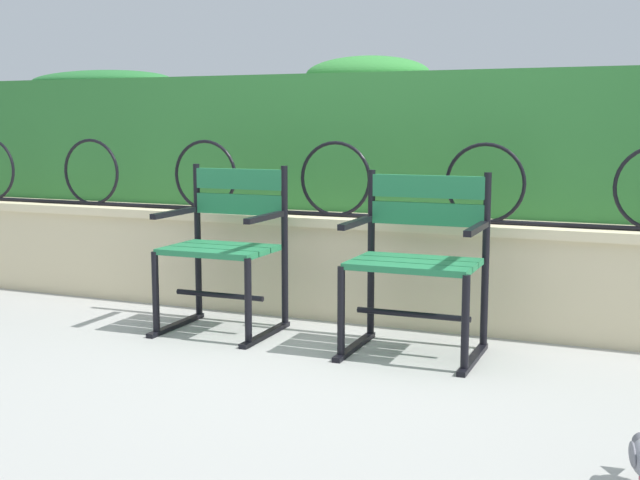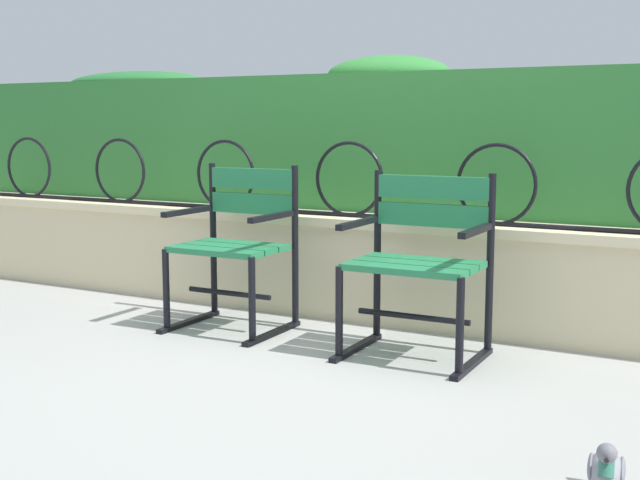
# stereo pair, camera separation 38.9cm
# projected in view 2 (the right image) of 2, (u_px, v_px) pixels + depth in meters

# --- Properties ---
(ground_plane) EXTENTS (60.00, 60.00, 0.00)m
(ground_plane) POSITION_uv_depth(u_px,v_px,m) (308.00, 360.00, 3.87)
(ground_plane) COLOR #9E9E99
(stone_wall) EXTENTS (6.87, 0.41, 0.57)m
(stone_wall) POSITION_uv_depth(u_px,v_px,m) (389.00, 268.00, 4.62)
(stone_wall) COLOR beige
(stone_wall) RESTS_ON ground
(iron_arch_fence) EXTENTS (6.34, 0.02, 0.42)m
(iron_arch_fence) POSITION_uv_depth(u_px,v_px,m) (354.00, 184.00, 4.58)
(iron_arch_fence) COLOR black
(iron_arch_fence) RESTS_ON stone_wall
(hedge_row) EXTENTS (6.73, 0.51, 0.92)m
(hedge_row) POSITION_uv_depth(u_px,v_px,m) (420.00, 137.00, 4.90)
(hedge_row) COLOR #2D7033
(hedge_row) RESTS_ON stone_wall
(park_chair_left) EXTENTS (0.58, 0.53, 0.87)m
(park_chair_left) POSITION_uv_depth(u_px,v_px,m) (237.00, 242.00, 4.44)
(park_chair_left) COLOR #237547
(park_chair_left) RESTS_ON ground
(park_chair_right) EXTENTS (0.63, 0.53, 0.86)m
(park_chair_right) POSITION_uv_depth(u_px,v_px,m) (420.00, 258.00, 3.91)
(park_chair_right) COLOR #237547
(park_chair_right) RESTS_ON ground
(pigeon_near_chairs) EXTENTS (0.13, 0.29, 0.22)m
(pigeon_near_chairs) POSITION_uv_depth(u_px,v_px,m) (606.00, 469.00, 2.39)
(pigeon_near_chairs) COLOR gray
(pigeon_near_chairs) RESTS_ON ground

